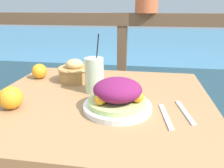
% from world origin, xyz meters
% --- Properties ---
extents(patio_table, '(0.90, 0.81, 0.74)m').
position_xyz_m(patio_table, '(0.00, 0.00, 0.63)').
color(patio_table, '#997047').
rests_on(patio_table, ground_plane).
extents(railing_fence, '(2.80, 0.08, 1.05)m').
position_xyz_m(railing_fence, '(0.00, 0.85, 0.79)').
color(railing_fence, brown).
rests_on(railing_fence, ground_plane).
extents(sea_backdrop, '(12.00, 4.00, 0.53)m').
position_xyz_m(sea_backdrop, '(0.00, 3.35, 0.26)').
color(sea_backdrop, teal).
rests_on(sea_backdrop, ground_plane).
extents(salad_plate, '(0.25, 0.25, 0.12)m').
position_xyz_m(salad_plate, '(0.09, -0.09, 0.79)').
color(salad_plate, silver).
rests_on(salad_plate, patio_table).
extents(drink_glass, '(0.08, 0.08, 0.25)m').
position_xyz_m(drink_glass, '(-0.03, 0.06, 0.82)').
color(drink_glass, beige).
rests_on(drink_glass, patio_table).
extents(bread_basket, '(0.17, 0.17, 0.11)m').
position_xyz_m(bread_basket, '(-0.16, 0.19, 0.79)').
color(bread_basket, '#AD7F47').
rests_on(bread_basket, patio_table).
extents(fork, '(0.04, 0.18, 0.00)m').
position_xyz_m(fork, '(0.26, -0.13, 0.75)').
color(fork, silver).
rests_on(fork, patio_table).
extents(knife, '(0.05, 0.18, 0.00)m').
position_xyz_m(knife, '(0.33, -0.08, 0.75)').
color(knife, silver).
rests_on(knife, patio_table).
extents(orange_near_basket, '(0.08, 0.08, 0.08)m').
position_xyz_m(orange_near_basket, '(-0.36, 0.20, 0.78)').
color(orange_near_basket, orange).
rests_on(orange_near_basket, patio_table).
extents(orange_near_glass, '(0.08, 0.08, 0.08)m').
position_xyz_m(orange_near_glass, '(-0.29, -0.15, 0.79)').
color(orange_near_glass, orange).
rests_on(orange_near_glass, patio_table).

